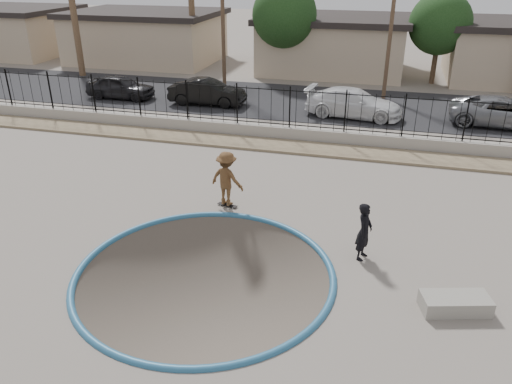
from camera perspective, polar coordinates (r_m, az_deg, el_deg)
The scene contains 22 objects.
ground at distance 25.35m, azimuth 4.47°, elevation 4.88°, with size 120.00×120.00×2.20m, color slate.
bowl_pit at distance 13.60m, azimuth -5.87°, elevation -9.34°, with size 6.84×6.84×1.80m, color #463D35, non-canonical shape.
coping_ring at distance 13.60m, azimuth -5.87°, elevation -9.34°, with size 7.04×7.04×0.20m, color #285F84.
rock_strip at distance 22.37m, azimuth 3.22°, elevation 5.25°, with size 42.00×1.60×0.11m, color #988163.
retaining_wall at distance 23.31m, azimuth 3.80°, elevation 6.71°, with size 42.00×0.45×0.60m, color gray.
fence at distance 22.96m, azimuth 3.88°, elevation 9.55°, with size 40.00×0.04×1.80m.
street at distance 29.72m, azimuth 6.39°, elevation 10.14°, with size 90.00×8.00×0.04m, color black.
house_west_far at distance 50.06m, azimuth -26.38°, elevation 16.23°, with size 10.60×8.60×3.90m.
house_west at distance 42.87m, azimuth -12.39°, elevation 17.04°, with size 11.60×8.60×3.90m.
house_center at distance 38.56m, azimuth 8.86°, elevation 16.44°, with size 10.60×8.60×3.90m.
utility_pole_left at distance 32.21m, azimuth -3.84°, elevation 19.88°, with size 1.70×0.24×9.00m.
utility_pole_mid at distance 30.53m, azimuth 15.37°, elevation 19.28°, with size 1.70×0.24×9.50m.
street_tree_left at distance 35.32m, azimuth 3.27°, elevation 19.52°, with size 4.32×4.32×6.36m.
street_tree_mid at distance 35.73m, azimuth 20.31°, elevation 17.60°, with size 3.96×3.96×5.83m.
skater at distance 16.63m, azimuth -3.36°, elevation 1.23°, with size 1.21×0.69×1.87m, color brown.
skateboard at distance 17.01m, azimuth -3.28°, elevation -1.49°, with size 0.73×0.32×0.06m.
videographer at distance 14.11m, azimuth 12.26°, elevation -4.44°, with size 0.61×0.40×1.69m, color black.
concrete_ledge at distance 13.10m, azimuth 21.80°, elevation -11.74°, with size 1.60×0.70×0.40m, color gray.
car_a at distance 31.34m, azimuth -15.24°, elevation 11.54°, with size 1.62×4.02×1.37m, color black.
car_b at distance 29.04m, azimuth -5.59°, elevation 11.31°, with size 1.51×4.33×1.43m, color black.
car_c at distance 27.06m, azimuth 11.09°, elevation 9.96°, with size 2.05×5.03×1.46m, color white.
car_d at distance 27.89m, azimuth 26.39°, elevation 8.21°, with size 2.35×5.09×1.42m, color gray.
Camera 1 is at (4.19, -11.41, 7.69)m, focal length 35.00 mm.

